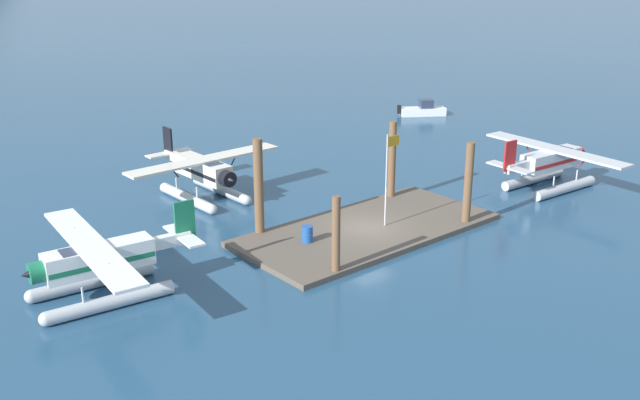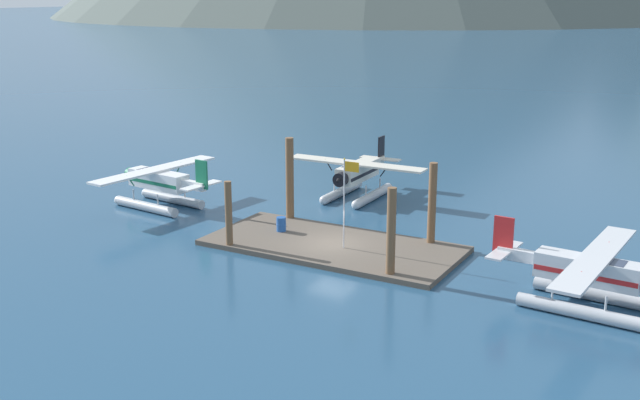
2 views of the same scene
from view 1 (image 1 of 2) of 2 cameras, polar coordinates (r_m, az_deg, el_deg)
ground_plane at (r=40.57m, az=3.73°, el=-2.54°), size 1200.00×1200.00×0.00m
dock_platform at (r=40.52m, az=3.73°, el=-2.34°), size 14.73×6.95×0.30m
piling_near_left at (r=34.46m, az=1.26°, el=-2.90°), size 0.41×0.41×4.06m
piling_near_right at (r=41.42m, az=11.53°, el=1.16°), size 0.47×0.47×4.90m
piling_far_left at (r=39.06m, az=-4.83°, el=0.88°), size 0.52×0.52×5.54m
piling_far_right at (r=45.04m, az=5.66°, el=3.01°), size 0.47×0.47×5.05m
flagpole at (r=39.82m, az=5.38°, el=2.49°), size 0.95×0.10×5.24m
fuel_drum at (r=38.27m, az=-1.00°, el=-2.68°), size 0.62×0.62×0.88m
seaplane_cream_bow_left at (r=45.99m, az=-9.12°, el=1.97°), size 10.42×7.98×3.84m
seaplane_white_port_fwd at (r=33.93m, az=-16.93°, el=-4.98°), size 7.95×10.49×3.84m
seaplane_silver_stbd_aft at (r=49.79m, az=17.63°, el=2.63°), size 7.97×10.47×3.84m
boat_white_open_east at (r=69.93m, az=8.17°, el=7.00°), size 4.34×3.55×1.50m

